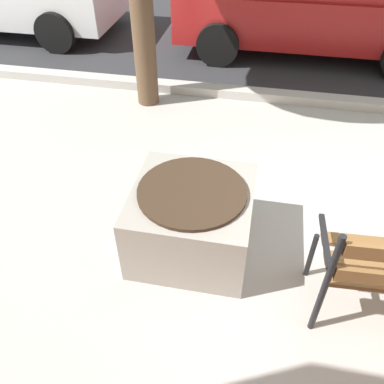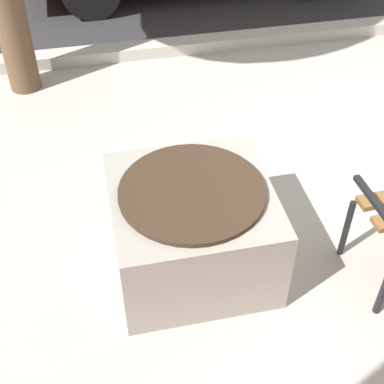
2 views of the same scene
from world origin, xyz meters
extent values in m
cube|color=#B2AFA8|center=(0.00, 2.90, 0.06)|extent=(60.00, 0.20, 0.12)
cylinder|color=black|center=(-0.96, 0.03, 0.23)|extent=(0.04, 0.04, 0.45)
cube|color=black|center=(-0.95, -0.17, 0.62)|extent=(0.06, 0.48, 0.03)
cube|color=gray|center=(-1.92, 0.16, 0.30)|extent=(0.94, 0.94, 0.59)
cylinder|color=#38281C|center=(-1.92, 0.16, 0.61)|extent=(0.84, 0.84, 0.03)
camera|label=1|loc=(-1.48, -2.10, 2.61)|focal=37.50mm
camera|label=2|loc=(-2.40, -2.10, 2.71)|focal=51.61mm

